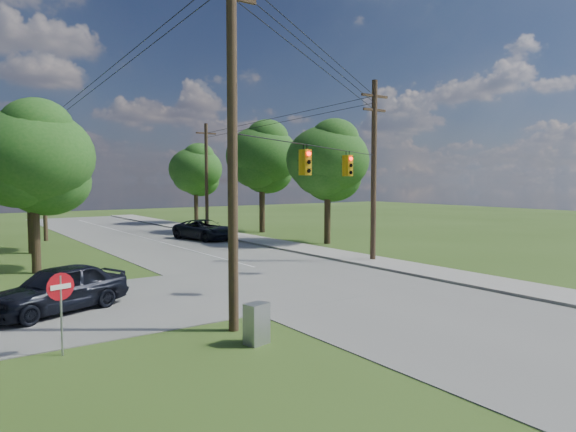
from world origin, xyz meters
TOP-DOWN VIEW (x-y plane):
  - ground at (0.00, 0.00)m, footprint 140.00×140.00m
  - main_road at (2.00, 5.00)m, footprint 10.00×100.00m
  - sidewalk_east at (8.70, 5.00)m, footprint 2.60×100.00m
  - pole_sw at (-4.60, 0.40)m, footprint 2.00×0.32m
  - pole_ne at (8.90, 8.00)m, footprint 2.00×0.32m
  - pole_north_e at (8.90, 30.00)m, footprint 2.00×0.32m
  - pole_north_w at (-5.00, 30.00)m, footprint 2.00×0.32m
  - power_lines at (1.50, 11.54)m, footprint 13.93×29.62m
  - traffic_signals at (2.55, 4.43)m, footprint 4.91×3.27m
  - tree_w_near at (-8.00, 15.00)m, footprint 6.00×6.00m
  - tree_w_mid at (-7.00, 23.00)m, footprint 6.40×6.40m
  - tree_e_near at (12.00, 16.00)m, footprint 6.20×6.20m
  - tree_e_mid at (12.50, 26.00)m, footprint 6.60×6.60m
  - tree_e_far at (11.50, 38.00)m, footprint 5.80×5.80m
  - car_cross_dark at (-8.69, 5.92)m, footprint 5.38×3.71m
  - car_main_north at (5.50, 23.46)m, footprint 3.80×6.13m
  - control_cabinet at (-4.71, -1.17)m, footprint 0.76×0.62m
  - do_not_enter_sign at (-9.55, 1.00)m, footprint 0.74×0.22m

SIDE VIEW (x-z plane):
  - ground at x=0.00m, z-range 0.00..0.00m
  - main_road at x=2.00m, z-range 0.00..0.03m
  - sidewalk_east at x=8.70m, z-range 0.00..0.12m
  - control_cabinet at x=-4.71m, z-range 0.00..1.19m
  - car_main_north at x=5.50m, z-range 0.03..1.61m
  - car_cross_dark at x=-8.69m, z-range 0.03..1.73m
  - do_not_enter_sign at x=-9.55m, z-range 0.53..2.80m
  - pole_north_e at x=8.90m, z-range 0.13..10.13m
  - pole_north_w at x=-5.00m, z-range 0.13..10.13m
  - pole_ne at x=8.90m, z-range 0.22..10.72m
  - traffic_signals at x=2.55m, z-range 4.97..6.02m
  - tree_e_far at x=11.50m, z-range 1.76..10.08m
  - tree_w_near at x=-8.00m, z-range 1.72..10.12m
  - pole_sw at x=-4.60m, z-range 0.23..12.23m
  - tree_e_near at x=12.00m, z-range 1.85..10.66m
  - tree_w_mid at x=-7.00m, z-range 1.97..11.19m
  - tree_e_mid at x=12.50m, z-range 2.09..11.73m
  - power_lines at x=1.50m, z-range 6.69..11.62m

